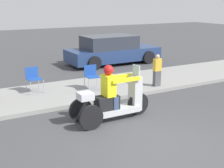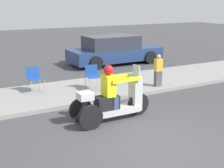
{
  "view_description": "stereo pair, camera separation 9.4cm",
  "coord_description": "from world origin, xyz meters",
  "px_view_note": "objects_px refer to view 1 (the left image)",
  "views": [
    {
      "loc": [
        -3.9,
        -4.93,
        3.07
      ],
      "look_at": [
        -0.09,
        1.82,
        0.99
      ],
      "focal_mm": 50.0,
      "sensor_mm": 36.0,
      "label": 1
    },
    {
      "loc": [
        -3.82,
        -4.98,
        3.07
      ],
      "look_at": [
        -0.09,
        1.82,
        0.99
      ],
      "focal_mm": 50.0,
      "sensor_mm": 36.0,
      "label": 2
    }
  ],
  "objects_px": {
    "folding_chair_set_back": "(92,75)",
    "motorcycle_trike": "(112,101)",
    "spectator_far_back": "(157,71)",
    "folding_chair_curbside": "(33,77)",
    "parked_car_lot_right": "(112,50)"
  },
  "relations": [
    {
      "from": "folding_chair_curbside",
      "to": "parked_car_lot_right",
      "type": "bearing_deg",
      "value": 34.7
    },
    {
      "from": "motorcycle_trike",
      "to": "folding_chair_curbside",
      "type": "distance_m",
      "value": 3.46
    },
    {
      "from": "motorcycle_trike",
      "to": "parked_car_lot_right",
      "type": "bearing_deg",
      "value": 60.53
    },
    {
      "from": "motorcycle_trike",
      "to": "folding_chair_set_back",
      "type": "xyz_separation_m",
      "value": [
        0.67,
        2.61,
        0.08
      ]
    },
    {
      "from": "motorcycle_trike",
      "to": "folding_chair_set_back",
      "type": "bearing_deg",
      "value": 75.57
    },
    {
      "from": "folding_chair_set_back",
      "to": "folding_chair_curbside",
      "type": "height_order",
      "value": "same"
    },
    {
      "from": "folding_chair_curbside",
      "to": "motorcycle_trike",
      "type": "bearing_deg",
      "value": -70.48
    },
    {
      "from": "spectator_far_back",
      "to": "folding_chair_curbside",
      "type": "distance_m",
      "value": 4.26
    },
    {
      "from": "motorcycle_trike",
      "to": "parked_car_lot_right",
      "type": "height_order",
      "value": "motorcycle_trike"
    },
    {
      "from": "folding_chair_set_back",
      "to": "folding_chair_curbside",
      "type": "relative_size",
      "value": 1.0
    },
    {
      "from": "parked_car_lot_right",
      "to": "spectator_far_back",
      "type": "bearing_deg",
      "value": -100.66
    },
    {
      "from": "folding_chair_curbside",
      "to": "parked_car_lot_right",
      "type": "distance_m",
      "value": 5.99
    },
    {
      "from": "folding_chair_set_back",
      "to": "motorcycle_trike",
      "type": "bearing_deg",
      "value": -104.43
    },
    {
      "from": "parked_car_lot_right",
      "to": "motorcycle_trike",
      "type": "bearing_deg",
      "value": -119.47
    },
    {
      "from": "motorcycle_trike",
      "to": "folding_chair_curbside",
      "type": "relative_size",
      "value": 2.7
    }
  ]
}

